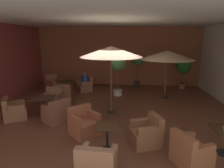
{
  "coord_description": "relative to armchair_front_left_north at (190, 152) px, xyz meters",
  "views": [
    {
      "loc": [
        0.68,
        -7.32,
        2.94
      ],
      "look_at": [
        0.0,
        0.51,
        1.09
      ],
      "focal_mm": 31.55,
      "sensor_mm": 36.0,
      "label": 1
    }
  ],
  "objects": [
    {
      "name": "patron_blue_shirt",
      "position": [
        -3.96,
        6.26,
        0.4
      ],
      "size": [
        0.38,
        0.4,
        0.68
      ],
      "color": "#3148A1",
      "rests_on": "ground_plane"
    },
    {
      "name": "armchair_rear_right_east",
      "position": [
        -2.1,
        -0.68,
        0.01
      ],
      "size": [
        0.83,
        0.84,
        0.86
      ],
      "color": "#9A6446",
      "rests_on": "ground_plane"
    },
    {
      "name": "potted_tree_mid_left",
      "position": [
        -2.05,
        5.64,
        1.22
      ],
      "size": [
        0.84,
        0.84,
        2.12
      ],
      "color": "silver",
      "rests_on": "ground_plane"
    },
    {
      "name": "armchair_front_right_east",
      "position": [
        -4.8,
        3.74,
        -0.01
      ],
      "size": [
        0.73,
        0.74,
        0.8
      ],
      "color": "#93644A",
      "rests_on": "ground_plane"
    },
    {
      "name": "armchair_front_right_north",
      "position": [
        -4.01,
        2.08,
        0.0
      ],
      "size": [
        1.1,
        1.09,
        0.86
      ],
      "color": "#945A43",
      "rests_on": "ground_plane"
    },
    {
      "name": "cafe_table_mid_center",
      "position": [
        -4.81,
        5.68,
        0.25
      ],
      "size": [
        0.78,
        0.78,
        0.7
      ],
      "color": "black",
      "rests_on": "ground_plane"
    },
    {
      "name": "armchair_mid_center_north",
      "position": [
        -5.7,
        6.27,
        0.02
      ],
      "size": [
        1.03,
        1.02,
        0.89
      ],
      "color": "#9C634A",
      "rests_on": "ground_plane"
    },
    {
      "name": "potted_tree_mid_right",
      "position": [
        1.65,
        7.35,
        0.96
      ],
      "size": [
        0.83,
        0.83,
        1.76
      ],
      "color": "#AF6345",
      "rests_on": "ground_plane"
    },
    {
      "name": "ceiling_slab",
      "position": [
        -2.16,
        3.04,
        3.31
      ],
      "size": [
        10.16,
        10.14,
        0.06
      ],
      "primitive_type": "cube",
      "color": "silver",
      "rests_on": "wall_back_brick"
    },
    {
      "name": "armchair_mid_center_east",
      "position": [
        -4.61,
        4.63,
        0.0
      ],
      "size": [
        0.85,
        0.89,
        0.82
      ],
      "color": "#946341",
      "rests_on": "ground_plane"
    },
    {
      "name": "ground_plane",
      "position": [
        -2.16,
        3.04,
        -0.32
      ],
      "size": [
        10.16,
        10.14,
        0.02
      ],
      "primitive_type": "cube",
      "color": "brown"
    },
    {
      "name": "armchair_mid_center_south",
      "position": [
        -3.92,
        6.29,
        0.0
      ],
      "size": [
        0.99,
        0.99,
        0.86
      ],
      "color": "#9F6249",
      "rests_on": "ground_plane"
    },
    {
      "name": "wall_back_brick",
      "position": [
        -2.16,
        8.07,
        1.49
      ],
      "size": [
        10.16,
        0.08,
        3.59
      ],
      "primitive_type": "cube",
      "color": "#965436",
      "rests_on": "ground_plane"
    },
    {
      "name": "patio_umbrella_center_beige",
      "position": [
        0.33,
        5.38,
        1.82
      ],
      "size": [
        2.56,
        2.56,
        2.36
      ],
      "color": "#2D2D2D",
      "rests_on": "ground_plane"
    },
    {
      "name": "armchair_front_right_south",
      "position": [
        -5.68,
        2.23,
        -0.0
      ],
      "size": [
        1.04,
        1.04,
        0.82
      ],
      "color": "#8F6040",
      "rests_on": "ground_plane"
    },
    {
      "name": "cafe_table_front_right",
      "position": [
        -4.8,
        2.72,
        0.24
      ],
      "size": [
        0.78,
        0.78,
        0.7
      ],
      "color": "black",
      "rests_on": "ground_plane"
    },
    {
      "name": "armchair_front_left_north",
      "position": [
        0.0,
        0.0,
        0.0
      ],
      "size": [
        0.98,
        0.99,
        0.83
      ],
      "color": "#9F5F3B",
      "rests_on": "ground_plane"
    },
    {
      "name": "cafe_table_rear_right",
      "position": [
        -2.02,
        0.46,
        0.22
      ],
      "size": [
        0.66,
        0.66,
        0.7
      ],
      "color": "black",
      "rests_on": "ground_plane"
    },
    {
      "name": "armchair_rear_right_north",
      "position": [
        -2.83,
        1.25,
        0.02
      ],
      "size": [
        1.08,
        1.08,
        0.88
      ],
      "color": "#A1593C",
      "rests_on": "ground_plane"
    },
    {
      "name": "potted_tree_left_corner",
      "position": [
        -0.98,
        7.35,
        1.09
      ],
      "size": [
        0.61,
        0.61,
        1.98
      ],
      "color": "#362C2B",
      "rests_on": "ground_plane"
    },
    {
      "name": "armchair_rear_right_south",
      "position": [
        -0.95,
        0.83,
        0.01
      ],
      "size": [
        0.97,
        0.92,
        0.85
      ],
      "color": "#8F5D3B",
      "rests_on": "ground_plane"
    },
    {
      "name": "patio_umbrella_tall_red",
      "position": [
        -2.16,
        3.15,
        2.12
      ],
      "size": [
        2.37,
        2.37,
        2.64
      ],
      "color": "#2D2D2D",
      "rests_on": "ground_plane"
    }
  ]
}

